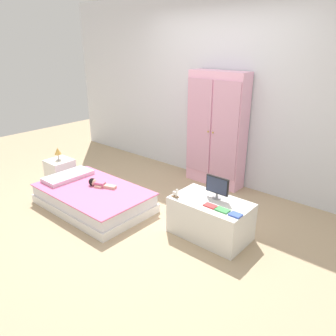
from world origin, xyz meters
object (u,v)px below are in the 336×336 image
object	(u,v)px
wardrobe	(216,130)
rocking_horse_toy	(176,193)
tv_stand	(210,218)
book_green	(222,210)
nightstand	(60,171)
book_red	(210,206)
book_blue	(236,215)
bed	(94,198)
tv_monitor	(217,186)
doll	(97,183)
table_lamp	(58,152)

from	to	relation	value
wardrobe	rocking_horse_toy	world-z (taller)	wardrobe
tv_stand	book_green	bearing A→B (deg)	-28.32
nightstand	book_red	size ratio (longest dim) A/B	2.75
rocking_horse_toy	wardrobe	bearing A→B (deg)	106.47
book_blue	bed	bearing A→B (deg)	-170.62
rocking_horse_toy	book_red	distance (m)	0.42
tv_monitor	doll	bearing A→B (deg)	-165.05
rocking_horse_toy	book_red	bearing A→B (deg)	9.32
doll	table_lamp	distance (m)	1.02
table_lamp	tv_monitor	distance (m)	2.57
nightstand	tv_monitor	xyz separation A→B (m)	(2.55, 0.35, 0.39)
doll	rocking_horse_toy	xyz separation A→B (m)	(1.20, 0.15, 0.18)
book_blue	book_green	bearing A→B (deg)	180.00
book_red	wardrobe	bearing A→B (deg)	121.24
bed	wardrobe	xyz separation A→B (m)	(0.75, 1.69, 0.70)
rocking_horse_toy	tv_monitor	bearing A→B (deg)	36.70
table_lamp	book_green	bearing A→B (deg)	3.09
doll	book_blue	world-z (taller)	book_blue
book_blue	tv_monitor	bearing A→B (deg)	150.32
tv_stand	tv_monitor	distance (m)	0.37
book_red	book_green	distance (m)	0.15
wardrobe	tv_stand	world-z (taller)	wardrobe
bed	book_red	world-z (taller)	book_red
bed	nightstand	bearing A→B (deg)	170.96
doll	wardrobe	bearing A→B (deg)	64.17
tv_stand	book_blue	bearing A→B (deg)	-17.44
bed	book_blue	xyz separation A→B (m)	(1.88, 0.31, 0.31)
doll	book_red	size ratio (longest dim) A/B	2.85
table_lamp	book_red	bearing A→B (deg)	3.26
rocking_horse_toy	book_blue	bearing A→B (deg)	5.44
wardrobe	tv_monitor	xyz separation A→B (m)	(0.78, -1.18, -0.26)
wardrobe	book_red	bearing A→B (deg)	-58.76
bed	book_red	xyz separation A→B (m)	(1.58, 0.31, 0.31)
tv_monitor	book_blue	size ratio (longest dim) A/B	2.32
doll	bed	bearing A→B (deg)	-75.62
tv_monitor	rocking_horse_toy	world-z (taller)	tv_monitor
tv_monitor	bed	bearing A→B (deg)	-161.61
nightstand	book_red	world-z (taller)	book_red
doll	tv_monitor	distance (m)	1.63
wardrobe	book_red	distance (m)	1.66
tv_monitor	tv_stand	bearing A→B (deg)	-97.40
nightstand	tv_monitor	size ratio (longest dim) A/B	1.36
tv_stand	book_red	size ratio (longest dim) A/B	6.30
tv_stand	book_red	xyz separation A→B (m)	(0.06, -0.11, 0.22)
book_red	book_blue	xyz separation A→B (m)	(0.30, 0.00, 0.00)
book_green	table_lamp	bearing A→B (deg)	-176.91
book_blue	nightstand	bearing A→B (deg)	-177.07
wardrobe	rocking_horse_toy	distance (m)	1.55
bed	book_blue	size ratio (longest dim) A/B	12.74
tv_stand	book_green	size ratio (longest dim) A/B	6.13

